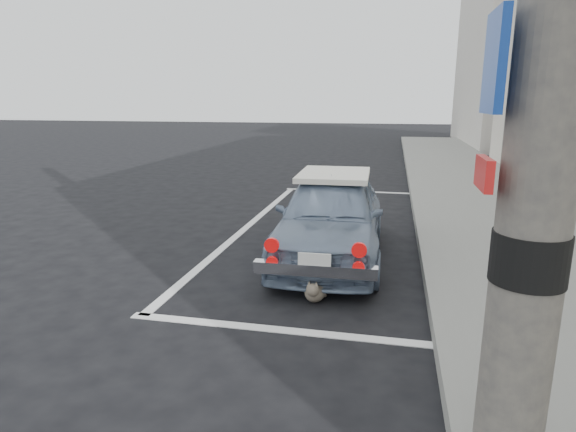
# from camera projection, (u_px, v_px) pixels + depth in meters

# --- Properties ---
(ground) EXTENTS (80.00, 80.00, 0.00)m
(ground) POSITION_uv_depth(u_px,v_px,m) (247.00, 304.00, 4.94)
(ground) COLOR black
(ground) RESTS_ON ground
(sidewalk) EXTENTS (2.80, 40.00, 0.15)m
(sidewalk) POSITION_uv_depth(u_px,v_px,m) (532.00, 257.00, 6.16)
(sidewalk) COLOR slate
(sidewalk) RESTS_ON ground
(building_far) EXTENTS (3.50, 10.00, 8.00)m
(building_far) POSITION_uv_depth(u_px,v_px,m) (510.00, 55.00, 21.69)
(building_far) COLOR beige
(building_far) RESTS_ON ground
(pline_rear) EXTENTS (3.00, 0.12, 0.01)m
(pline_rear) POSITION_uv_depth(u_px,v_px,m) (284.00, 330.00, 4.36)
(pline_rear) COLOR silver
(pline_rear) RESTS_ON ground
(pline_front) EXTENTS (3.00, 0.12, 0.01)m
(pline_front) POSITION_uv_depth(u_px,v_px,m) (351.00, 191.00, 11.01)
(pline_front) COLOR silver
(pline_front) RESTS_ON ground
(pline_side) EXTENTS (0.12, 7.00, 0.01)m
(pline_side) POSITION_uv_depth(u_px,v_px,m) (248.00, 226.00, 7.97)
(pline_side) COLOR silver
(pline_side) RESTS_ON ground
(retro_coupe) EXTENTS (1.40, 3.32, 1.12)m
(retro_coupe) POSITION_uv_depth(u_px,v_px,m) (331.00, 215.00, 6.30)
(retro_coupe) COLOR #778BA6
(retro_coupe) RESTS_ON ground
(cat) EXTENTS (0.23, 0.51, 0.27)m
(cat) POSITION_uv_depth(u_px,v_px,m) (315.00, 290.00, 4.97)
(cat) COLOR #776C5B
(cat) RESTS_ON ground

